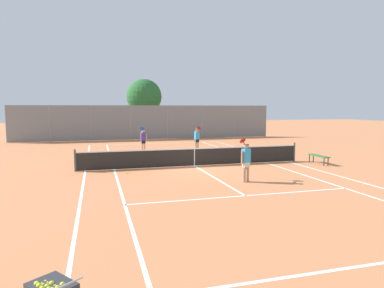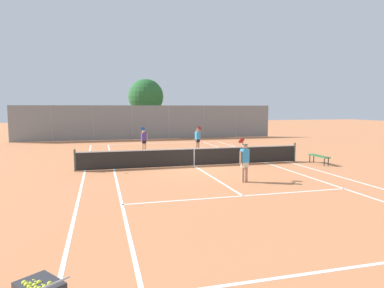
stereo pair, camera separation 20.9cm
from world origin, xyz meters
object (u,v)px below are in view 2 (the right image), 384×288
at_px(player_near_side, 244,160).
at_px(loose_tennis_ball_0, 196,152).
at_px(player_far_left, 144,139).
at_px(tree_behind_left, 146,97).
at_px(loose_tennis_ball_1, 126,173).
at_px(courtside_bench, 319,157).
at_px(player_far_right, 198,138).
at_px(tennis_net, 194,156).

xyz_separation_m(player_near_side, loose_tennis_ball_0, (0.67, 9.70, -0.89)).
distance_m(player_far_left, tree_behind_left, 13.05).
bearing_deg(player_far_left, tree_behind_left, 81.63).
height_order(loose_tennis_ball_0, loose_tennis_ball_1, same).
bearing_deg(loose_tennis_ball_0, courtside_bench, -52.30).
height_order(player_near_side, player_far_right, same).
relative_size(tennis_net, player_far_right, 6.76).
xyz_separation_m(tennis_net, tree_behind_left, (-0.02, 18.70, 3.62)).
relative_size(player_far_left, loose_tennis_ball_0, 26.88).
distance_m(player_near_side, player_far_right, 10.41).
xyz_separation_m(courtside_bench, tree_behind_left, (-6.74, 19.89, 3.72)).
distance_m(player_far_left, loose_tennis_ball_0, 3.69).
bearing_deg(tennis_net, loose_tennis_ball_0, 73.18).
bearing_deg(courtside_bench, tennis_net, 169.99).
distance_m(tennis_net, player_far_right, 6.37).
height_order(player_near_side, courtside_bench, player_near_side).
xyz_separation_m(player_far_right, tree_behind_left, (-1.96, 12.65, 3.20)).
distance_m(player_near_side, loose_tennis_ball_1, 5.59).
xyz_separation_m(player_far_left, courtside_bench, (8.58, -7.37, -0.52)).
relative_size(player_near_side, player_far_left, 1.00).
distance_m(tennis_net, player_near_side, 4.43).
relative_size(tennis_net, player_far_left, 6.76).
distance_m(courtside_bench, tree_behind_left, 21.33).
bearing_deg(tennis_net, courtside_bench, -10.01).
bearing_deg(tennis_net, tree_behind_left, 90.07).
height_order(tennis_net, player_far_right, player_far_right).
height_order(loose_tennis_ball_1, courtside_bench, courtside_bench).
xyz_separation_m(tennis_net, loose_tennis_ball_0, (1.63, 5.39, -0.48)).
distance_m(player_far_right, loose_tennis_ball_0, 1.15).
distance_m(player_near_side, tree_behind_left, 23.25).
bearing_deg(player_near_side, player_far_right, 84.64).
xyz_separation_m(player_near_side, courtside_bench, (5.75, 3.12, -0.52)).
bearing_deg(tennis_net, player_far_left, 106.78).
distance_m(player_near_side, courtside_bench, 6.57).
relative_size(tennis_net, loose_tennis_ball_1, 181.82).
xyz_separation_m(player_near_side, player_far_left, (-2.83, 10.49, 0.00)).
bearing_deg(tree_behind_left, tennis_net, -89.93).
relative_size(player_far_right, loose_tennis_ball_0, 26.88).
height_order(player_near_side, loose_tennis_ball_1, player_near_side).
bearing_deg(courtside_bench, player_far_left, 139.35).
bearing_deg(loose_tennis_ball_1, courtside_bench, 0.36).
bearing_deg(tree_behind_left, loose_tennis_ball_1, -100.27).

